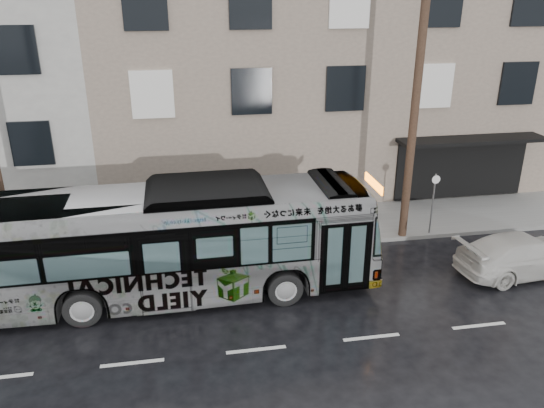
{
  "coord_description": "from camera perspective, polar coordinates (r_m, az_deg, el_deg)",
  "views": [
    {
      "loc": [
        -1.56,
        -13.98,
        8.83
      ],
      "look_at": [
        1.29,
        2.5,
        2.1
      ],
      "focal_mm": 35.0,
      "sensor_mm": 36.0,
      "label": 1
    }
  ],
  "objects": [
    {
      "name": "bus",
      "position": [
        16.39,
        -11.12,
        -4.03
      ],
      "size": [
        12.79,
        3.18,
        3.55
      ],
      "primitive_type": "imported",
      "rotation": [
        0.0,
        0.0,
        1.59
      ],
      "color": "#B2B2B2",
      "rests_on": "ground"
    },
    {
      "name": "utility_pole_front",
      "position": [
        19.52,
        15.01,
        8.81
      ],
      "size": [
        0.3,
        0.3,
        9.0
      ],
      "primitive_type": "cylinder",
      "color": "#473123",
      "rests_on": "sidewalk"
    },
    {
      "name": "ground",
      "position": [
        16.61,
        -2.97,
        -10.23
      ],
      "size": [
        120.0,
        120.0,
        0.0
      ],
      "primitive_type": "plane",
      "color": "black",
      "rests_on": "ground"
    },
    {
      "name": "building_taupe",
      "position": [
        27.68,
        4.11,
        14.95
      ],
      "size": [
        20.0,
        12.0,
        11.0
      ],
      "primitive_type": "cube",
      "color": "gray",
      "rests_on": "ground"
    },
    {
      "name": "sidewalk",
      "position": [
        20.88,
        -4.63,
        -2.96
      ],
      "size": [
        90.0,
        3.6,
        0.15
      ],
      "primitive_type": "cube",
      "color": "gray",
      "rests_on": "ground"
    },
    {
      "name": "sign_post",
      "position": [
        20.94,
        16.88,
        -0.0
      ],
      "size": [
        0.06,
        0.06,
        2.4
      ],
      "primitive_type": "cylinder",
      "color": "slate",
      "rests_on": "sidewalk"
    },
    {
      "name": "white_sedan",
      "position": [
        19.65,
        25.44,
        -4.91
      ],
      "size": [
        4.82,
        2.38,
        1.35
      ],
      "primitive_type": "imported",
      "rotation": [
        0.0,
        0.0,
        1.68
      ],
      "color": "beige",
      "rests_on": "ground"
    }
  ]
}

